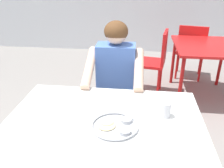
{
  "coord_description": "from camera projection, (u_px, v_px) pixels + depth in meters",
  "views": [
    {
      "loc": [
        0.25,
        -1.12,
        1.59
      ],
      "look_at": [
        0.08,
        0.32,
        0.9
      ],
      "focal_mm": 38.61,
      "sensor_mm": 36.0,
      "label": 1
    }
  ],
  "objects": [
    {
      "name": "table_foreground",
      "position": [
        103.0,
        133.0,
        1.48
      ],
      "size": [
        1.22,
        0.96,
        0.75
      ],
      "color": "white",
      "rests_on": "ground"
    },
    {
      "name": "chair_red_far",
      "position": [
        191.0,
        48.0,
        3.7
      ],
      "size": [
        0.51,
        0.49,
        0.86
      ],
      "color": "red",
      "rests_on": "ground"
    },
    {
      "name": "diner_foreground",
      "position": [
        115.0,
        78.0,
        2.11
      ],
      "size": [
        0.49,
        0.55,
        1.21
      ],
      "color": "#2B2B2B",
      "rests_on": "ground"
    },
    {
      "name": "table_background_red",
      "position": [
        206.0,
        52.0,
        3.08
      ],
      "size": [
        0.8,
        0.94,
        0.73
      ],
      "color": "red",
      "rests_on": "ground"
    },
    {
      "name": "chair_red_left",
      "position": [
        154.0,
        59.0,
        3.22
      ],
      "size": [
        0.5,
        0.46,
        0.89
      ],
      "color": "red",
      "rests_on": "ground"
    },
    {
      "name": "chair_foreground",
      "position": [
        117.0,
        89.0,
        2.41
      ],
      "size": [
        0.39,
        0.41,
        0.87
      ],
      "color": "red",
      "rests_on": "ground"
    },
    {
      "name": "thali_tray",
      "position": [
        115.0,
        126.0,
        1.41
      ],
      "size": [
        0.28,
        0.28,
        0.03
      ],
      "color": "#B7BABF",
      "rests_on": "table_foreground"
    },
    {
      "name": "drinking_cup",
      "position": [
        165.0,
        109.0,
        1.51
      ],
      "size": [
        0.07,
        0.07,
        0.1
      ],
      "color": "silver",
      "rests_on": "table_foreground"
    }
  ]
}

